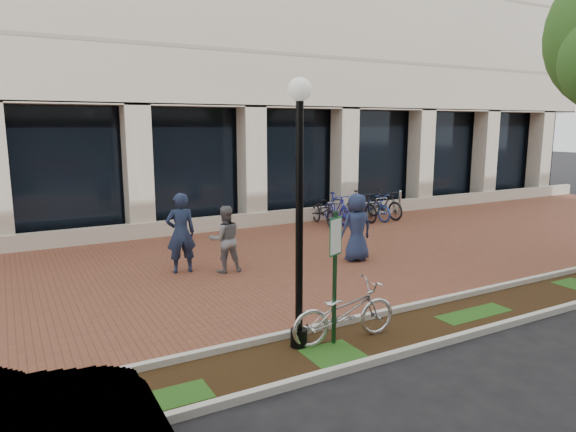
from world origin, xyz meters
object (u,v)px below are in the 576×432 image
pedestrian_right (357,227)px  bollard (400,203)px  lamppost (299,201)px  locked_bicycle (344,312)px  bike_rack_cluster (355,208)px  parking_sign (335,260)px  pedestrian_left (181,233)px  pedestrian_mid (225,239)px

pedestrian_right → bollard: pedestrian_right is taller
bollard → lamppost: bearing=-138.2°
locked_bicycle → bike_rack_cluster: (6.52, 8.58, 0.03)m
bollard → parking_sign: bearing=-135.9°
parking_sign → pedestrian_left: bearing=76.6°
pedestrian_right → bollard: bearing=-134.8°
bike_rack_cluster → lamppost: bearing=-128.3°
pedestrian_mid → bollard: size_ratio=1.63×
lamppost → pedestrian_mid: bearing=82.5°
locked_bicycle → bollard: (8.94, 8.85, 0.01)m
pedestrian_left → bike_rack_cluster: (7.65, 3.34, -0.45)m
parking_sign → bollard: bearing=21.0°
bike_rack_cluster → pedestrian_right: bearing=-123.3°
pedestrian_mid → bollard: bearing=-147.6°
bollard → bike_rack_cluster: 2.44m
pedestrian_mid → bike_rack_cluster: bearing=-142.1°
pedestrian_left → bollard: size_ratio=1.95×
lamppost → locked_bicycle: (0.79, -0.15, -1.91)m
parking_sign → lamppost: size_ratio=0.52×
bike_rack_cluster → parking_sign: bearing=-125.4°
lamppost → parking_sign: bearing=-19.4°
pedestrian_mid → pedestrian_right: pedestrian_right is taller
parking_sign → pedestrian_left: 5.38m
lamppost → pedestrian_left: (-0.35, 5.09, -1.43)m
lamppost → locked_bicycle: 2.07m
parking_sign → bike_rack_cluster: bearing=28.8°
pedestrian_mid → pedestrian_right: size_ratio=0.91×
locked_bicycle → lamppost: bearing=83.4°
parking_sign → bike_rack_cluster: 10.99m
lamppost → pedestrian_right: (4.04, 3.91, -1.51)m
locked_bicycle → pedestrian_left: 5.38m
lamppost → pedestrian_right: 5.82m
bike_rack_cluster → pedestrian_left: bearing=-153.8°
pedestrian_right → locked_bicycle: bearing=56.5°
parking_sign → bollard: (9.17, 8.90, -0.92)m
lamppost → pedestrian_left: lamppost is taller
lamppost → pedestrian_right: bearing=44.1°
parking_sign → lamppost: lamppost is taller
pedestrian_left → pedestrian_mid: (0.95, -0.48, -0.16)m
lamppost → pedestrian_left: 5.29m
pedestrian_right → lamppost: bearing=49.2°
lamppost → bike_rack_cluster: 11.31m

